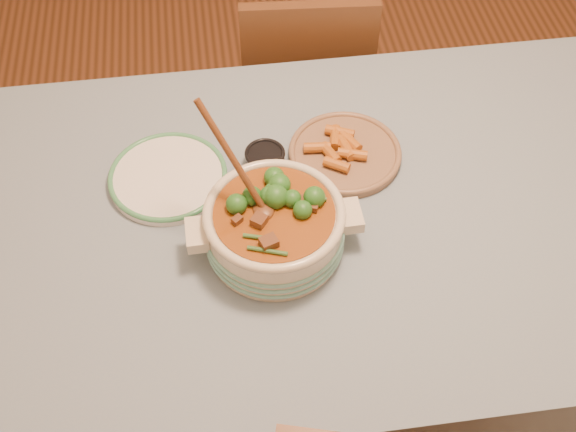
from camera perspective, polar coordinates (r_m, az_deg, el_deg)
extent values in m
plane|color=#432613|center=(2.33, 2.23, -11.30)|extent=(4.50, 4.50, 0.00)
cube|color=brown|center=(1.71, 2.98, -0.23)|extent=(1.60, 1.00, 0.05)
cube|color=gray|center=(1.69, 3.02, 0.35)|extent=(1.68, 1.08, 0.01)
cylinder|color=brown|center=(2.31, -17.41, 0.46)|extent=(0.07, 0.07, 0.70)
cylinder|color=brown|center=(2.45, 17.95, 4.02)|extent=(0.07, 0.07, 0.70)
cylinder|color=beige|center=(1.58, -1.07, -1.11)|extent=(0.30, 0.30, 0.12)
torus|color=beige|center=(1.53, -1.10, 0.21)|extent=(0.31, 0.31, 0.02)
cube|color=beige|center=(1.59, 4.94, 0.03)|extent=(0.05, 0.08, 0.03)
cube|color=beige|center=(1.56, -7.19, -1.47)|extent=(0.05, 0.08, 0.03)
cylinder|color=#984916|center=(1.54, -1.09, 0.04)|extent=(0.26, 0.26, 0.02)
cylinder|color=silver|center=(1.76, -9.45, 3.00)|extent=(0.35, 0.35, 0.02)
torus|color=#418F5B|center=(1.76, -9.49, 3.19)|extent=(0.29, 0.29, 0.01)
cylinder|color=black|center=(1.76, -1.82, 4.45)|extent=(0.12, 0.12, 0.05)
torus|color=black|center=(1.74, -1.84, 4.98)|extent=(0.10, 0.10, 0.01)
cylinder|color=black|center=(1.75, -1.83, 4.76)|extent=(0.08, 0.08, 0.01)
cylinder|color=#846149|center=(1.80, 4.51, 4.88)|extent=(0.28, 0.28, 0.02)
torus|color=#846149|center=(1.79, 4.53, 5.09)|extent=(0.28, 0.28, 0.02)
cube|color=#552E1A|center=(2.50, 1.19, 10.73)|extent=(0.43, 0.43, 0.04)
cube|color=#552E1A|center=(2.22, 1.63, 11.85)|extent=(0.40, 0.07, 0.43)
cylinder|color=#552E1A|center=(2.79, 4.43, 9.82)|extent=(0.04, 0.04, 0.43)
cylinder|color=#552E1A|center=(2.77, -2.76, 9.55)|extent=(0.04, 0.04, 0.43)
cylinder|color=#552E1A|center=(2.55, 5.27, 4.64)|extent=(0.04, 0.04, 0.43)
cylinder|color=#552E1A|center=(2.52, -2.52, 4.30)|extent=(0.04, 0.04, 0.43)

